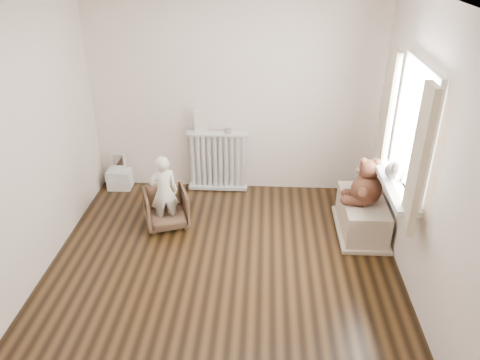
# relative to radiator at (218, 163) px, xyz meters

# --- Properties ---
(floor) EXTENTS (3.60, 3.60, 0.01)m
(floor) POSITION_rel_radiator_xyz_m (0.21, -1.68, -0.39)
(floor) COLOR black
(floor) RESTS_ON ground
(back_wall) EXTENTS (3.60, 0.02, 2.60)m
(back_wall) POSITION_rel_radiator_xyz_m (0.21, 0.12, 0.91)
(back_wall) COLOR white
(back_wall) RESTS_ON ground
(front_wall) EXTENTS (3.60, 0.02, 2.60)m
(front_wall) POSITION_rel_radiator_xyz_m (0.21, -3.48, 0.91)
(front_wall) COLOR white
(front_wall) RESTS_ON ground
(left_wall) EXTENTS (0.02, 3.60, 2.60)m
(left_wall) POSITION_rel_radiator_xyz_m (-1.59, -1.68, 0.91)
(left_wall) COLOR white
(left_wall) RESTS_ON ground
(right_wall) EXTENTS (0.02, 3.60, 2.60)m
(right_wall) POSITION_rel_radiator_xyz_m (2.01, -1.68, 0.91)
(right_wall) COLOR white
(right_wall) RESTS_ON ground
(window) EXTENTS (0.03, 0.90, 1.10)m
(window) POSITION_rel_radiator_xyz_m (1.97, -1.38, 1.06)
(window) COLOR white
(window) RESTS_ON right_wall
(window_sill) EXTENTS (0.22, 1.10, 0.06)m
(window_sill) POSITION_rel_radiator_xyz_m (1.88, -1.38, 0.48)
(window_sill) COLOR silver
(window_sill) RESTS_ON right_wall
(curtain_left) EXTENTS (0.06, 0.26, 1.30)m
(curtain_left) POSITION_rel_radiator_xyz_m (1.86, -1.95, 1.00)
(curtain_left) COLOR #C5B596
(curtain_left) RESTS_ON right_wall
(curtain_right) EXTENTS (0.06, 0.26, 1.30)m
(curtain_right) POSITION_rel_radiator_xyz_m (1.86, -0.81, 1.00)
(curtain_right) COLOR #C5B596
(curtain_right) RESTS_ON right_wall
(radiator) EXTENTS (0.78, 0.15, 0.82)m
(radiator) POSITION_rel_radiator_xyz_m (0.00, 0.00, 0.00)
(radiator) COLOR silver
(radiator) RESTS_ON floor
(paper_doll) EXTENTS (0.17, 0.01, 0.28)m
(paper_doll) POSITION_rel_radiator_xyz_m (-0.19, 0.00, 0.57)
(paper_doll) COLOR beige
(paper_doll) RESTS_ON radiator
(tin_a) EXTENTS (0.09, 0.09, 0.05)m
(tin_a) POSITION_rel_radiator_xyz_m (0.14, 0.00, 0.45)
(tin_a) COLOR #A59E8C
(tin_a) RESTS_ON radiator
(toy_vanity) EXTENTS (0.30, 0.22, 0.48)m
(toy_vanity) POSITION_rel_radiator_xyz_m (-1.32, -0.03, -0.11)
(toy_vanity) COLOR silver
(toy_vanity) RESTS_ON floor
(armchair) EXTENTS (0.61, 0.62, 0.44)m
(armchair) POSITION_rel_radiator_xyz_m (-0.52, -0.88, -0.17)
(armchair) COLOR #503624
(armchair) RESTS_ON floor
(child) EXTENTS (0.38, 0.31, 0.89)m
(child) POSITION_rel_radiator_xyz_m (-0.52, -0.93, 0.07)
(child) COLOR white
(child) RESTS_ON armchair
(toy_bench) EXTENTS (0.46, 0.88, 0.41)m
(toy_bench) POSITION_rel_radiator_xyz_m (1.73, -0.89, -0.19)
(toy_bench) COLOR #C2B297
(toy_bench) RESTS_ON floor
(teddy_bear) EXTENTS (0.49, 0.41, 0.53)m
(teddy_bear) POSITION_rel_radiator_xyz_m (1.72, -0.96, 0.28)
(teddy_bear) COLOR #341910
(teddy_bear) RESTS_ON toy_bench
(plush_cat) EXTENTS (0.24, 0.32, 0.24)m
(plush_cat) POSITION_rel_radiator_xyz_m (1.87, -1.33, 0.61)
(plush_cat) COLOR slate
(plush_cat) RESTS_ON window_sill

